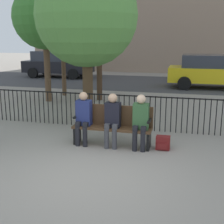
# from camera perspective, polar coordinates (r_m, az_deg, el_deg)

# --- Properties ---
(ground_plane) EXTENTS (80.00, 80.00, 0.00)m
(ground_plane) POSITION_cam_1_polar(r_m,az_deg,el_deg) (5.79, -4.25, -11.57)
(ground_plane) COLOR gray
(park_bench) EXTENTS (1.83, 0.45, 0.92)m
(park_bench) POSITION_cam_1_polar(r_m,az_deg,el_deg) (7.21, 0.16, -2.20)
(park_bench) COLOR #4C331E
(park_bench) RESTS_ON ground
(seated_person_0) EXTENTS (0.34, 0.39, 1.24)m
(seated_person_0) POSITION_cam_1_polar(r_m,az_deg,el_deg) (7.23, -5.25, -0.65)
(seated_person_0) COLOR black
(seated_person_0) RESTS_ON ground
(seated_person_1) EXTENTS (0.34, 0.39, 1.23)m
(seated_person_1) POSITION_cam_1_polar(r_m,az_deg,el_deg) (7.04, 0.07, -0.98)
(seated_person_1) COLOR #3D3D42
(seated_person_1) RESTS_ON ground
(seated_person_2) EXTENTS (0.34, 0.39, 1.24)m
(seated_person_2) POSITION_cam_1_polar(r_m,az_deg,el_deg) (6.91, 5.24, -1.31)
(seated_person_2) COLOR black
(seated_person_2) RESTS_ON ground
(backpack) EXTENTS (0.31, 0.24, 0.30)m
(backpack) POSITION_cam_1_polar(r_m,az_deg,el_deg) (7.09, 9.29, -5.60)
(backpack) COLOR maroon
(backpack) RESTS_ON ground
(fence_railing) EXTENTS (9.01, 0.03, 0.95)m
(fence_railing) POSITION_cam_1_polar(r_m,az_deg,el_deg) (8.44, 2.25, 0.56)
(fence_railing) COLOR black
(fence_railing) RESTS_ON ground
(tree_0) EXTENTS (2.23, 2.23, 4.60)m
(tree_0) POSITION_cam_1_polar(r_m,az_deg,el_deg) (12.34, -2.44, 18.21)
(tree_0) COLOR #422D1E
(tree_0) RESTS_ON ground
(tree_1) EXTENTS (2.39, 2.39, 4.38)m
(tree_1) POSITION_cam_1_polar(r_m,az_deg,el_deg) (12.33, -12.19, 16.55)
(tree_1) COLOR brown
(tree_1) RESTS_ON ground
(tree_2) EXTENTS (2.19, 2.19, 4.81)m
(tree_2) POSITION_cam_1_polar(r_m,az_deg,el_deg) (13.51, -9.24, 18.63)
(tree_2) COLOR brown
(tree_2) RESTS_ON ground
(tree_3) EXTENTS (2.97, 2.97, 4.54)m
(tree_3) POSITION_cam_1_polar(r_m,az_deg,el_deg) (9.38, -4.68, 17.11)
(tree_3) COLOR #4C3823
(tree_3) RESTS_ON ground
(street_surface) EXTENTS (24.00, 6.00, 0.01)m
(street_surface) POSITION_cam_1_polar(r_m,az_deg,el_deg) (17.22, 8.60, 5.22)
(street_surface) COLOR #3D3D3F
(street_surface) RESTS_ON ground
(parked_car_0) EXTENTS (4.20, 1.94, 1.62)m
(parked_car_0) POSITION_cam_1_polar(r_m,az_deg,el_deg) (19.91, -10.04, 8.70)
(parked_car_0) COLOR black
(parked_car_0) RESTS_ON ground
(parked_car_1) EXTENTS (4.20, 1.94, 1.62)m
(parked_car_1) POSITION_cam_1_polar(r_m,az_deg,el_deg) (16.01, 17.63, 7.14)
(parked_car_1) COLOR yellow
(parked_car_1) RESTS_ON ground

